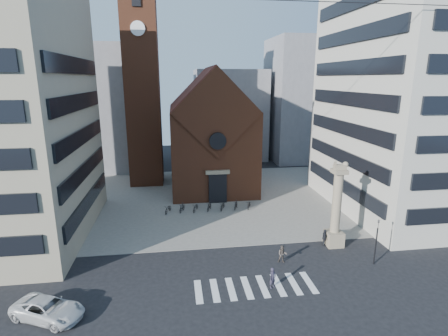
% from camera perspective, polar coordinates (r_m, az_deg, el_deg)
% --- Properties ---
extents(ground, '(120.00, 120.00, 0.00)m').
position_cam_1_polar(ground, '(32.19, 2.83, -15.99)').
color(ground, black).
rests_on(ground, ground).
extents(piazza, '(46.00, 30.00, 0.05)m').
position_cam_1_polar(piazza, '(49.31, -1.32, -4.84)').
color(piazza, gray).
rests_on(piazza, ground).
extents(zebra_crossing, '(10.20, 3.20, 0.01)m').
position_cam_1_polar(zebra_crossing, '(29.80, 5.07, -18.76)').
color(zebra_crossing, white).
rests_on(zebra_crossing, ground).
extents(church, '(12.00, 16.65, 18.00)m').
position_cam_1_polar(church, '(53.21, -2.14, 5.43)').
color(church, brown).
rests_on(church, ground).
extents(campanile, '(5.50, 5.50, 31.20)m').
position_cam_1_polar(campanile, '(55.43, -13.19, 13.48)').
color(campanile, brown).
rests_on(campanile, ground).
extents(building_right, '(18.00, 22.00, 32.00)m').
position_cam_1_polar(building_right, '(49.03, 29.52, 12.28)').
color(building_right, '#B2AFA1').
rests_on(building_right, ground).
extents(bg_block_left, '(16.00, 14.00, 22.00)m').
position_cam_1_polar(bg_block_left, '(69.01, -20.52, 9.13)').
color(bg_block_left, gray).
rests_on(bg_block_left, ground).
extents(bg_block_mid, '(14.00, 12.00, 18.00)m').
position_cam_1_polar(bg_block_mid, '(73.49, 0.92, 8.72)').
color(bg_block_mid, gray).
rests_on(bg_block_mid, ground).
extents(bg_block_right, '(16.00, 14.00, 24.00)m').
position_cam_1_polar(bg_block_right, '(74.59, 13.75, 10.72)').
color(bg_block_right, gray).
rests_on(bg_block_right, ground).
extents(lion_column, '(1.63, 1.60, 8.68)m').
position_cam_1_polar(lion_column, '(36.28, 17.82, -7.01)').
color(lion_column, gray).
rests_on(lion_column, ground).
extents(traffic_light, '(0.13, 0.16, 4.30)m').
position_cam_1_polar(traffic_light, '(34.45, 23.60, -10.84)').
color(traffic_light, black).
rests_on(traffic_light, ground).
extents(white_car, '(5.63, 4.29, 1.42)m').
position_cam_1_polar(white_car, '(28.91, -26.79, -19.89)').
color(white_car, silver).
rests_on(white_car, ground).
extents(pedestrian_0, '(0.75, 0.69, 1.72)m').
position_cam_1_polar(pedestrian_0, '(29.43, 7.95, -17.34)').
color(pedestrian_0, '#2F2A3B').
rests_on(pedestrian_0, ground).
extents(pedestrian_1, '(0.97, 0.85, 1.68)m').
position_cam_1_polar(pedestrian_1, '(32.99, 9.51, -13.71)').
color(pedestrian_1, '#504740').
rests_on(pedestrian_1, ground).
extents(pedestrian_2, '(0.62, 1.10, 1.77)m').
position_cam_1_polar(pedestrian_2, '(36.86, 16.07, -10.88)').
color(pedestrian_2, '#212228').
rests_on(pedestrian_2, ground).
extents(scooter_0, '(1.31, 2.04, 1.01)m').
position_cam_1_polar(scooter_0, '(44.31, -9.10, -6.56)').
color(scooter_0, black).
rests_on(scooter_0, piazza).
extents(scooter_1, '(1.15, 1.94, 1.12)m').
position_cam_1_polar(scooter_1, '(44.27, -6.88, -6.42)').
color(scooter_1, black).
rests_on(scooter_1, piazza).
extents(scooter_2, '(1.31, 2.04, 1.01)m').
position_cam_1_polar(scooter_2, '(44.35, -4.64, -6.40)').
color(scooter_2, black).
rests_on(scooter_2, piazza).
extents(scooter_3, '(1.15, 1.94, 1.12)m').
position_cam_1_polar(scooter_3, '(44.45, -2.43, -6.24)').
color(scooter_3, black).
rests_on(scooter_3, piazza).
extents(scooter_4, '(1.31, 2.04, 1.01)m').
position_cam_1_polar(scooter_4, '(44.65, -0.22, -6.20)').
color(scooter_4, black).
rests_on(scooter_4, piazza).
extents(scooter_5, '(1.15, 1.94, 1.12)m').
position_cam_1_polar(scooter_5, '(44.89, 1.96, -6.03)').
color(scooter_5, black).
rests_on(scooter_5, piazza).
extents(scooter_6, '(1.31, 2.04, 1.01)m').
position_cam_1_polar(scooter_6, '(45.22, 4.11, -5.97)').
color(scooter_6, black).
rests_on(scooter_6, piazza).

